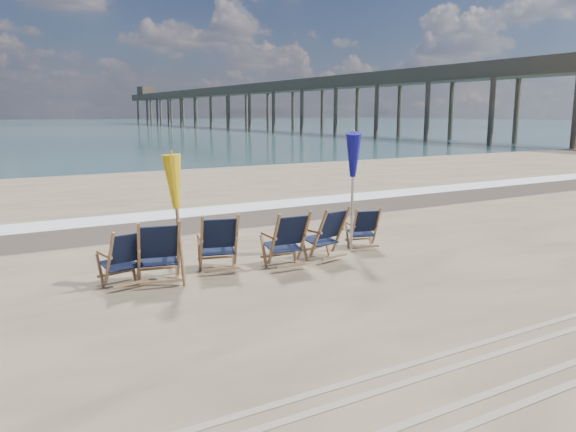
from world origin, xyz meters
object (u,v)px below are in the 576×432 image
object	(u,v)px
beach_chair_1	(179,251)
umbrella_blue	(353,159)
beach_chair_4	(341,232)
beach_chair_2	(236,242)
umbrella_yellow	(177,189)
fishing_pier	(265,101)
beach_chair_0	(142,255)
beach_chair_5	(377,228)
beach_chair_3	(304,238)

from	to	relation	value
beach_chair_1	umbrella_blue	world-z (taller)	umbrella_blue
beach_chair_4	beach_chair_2	bearing A→B (deg)	-14.11
beach_chair_2	umbrella_blue	bearing A→B (deg)	-163.01
umbrella_yellow	fishing_pier	size ratio (longest dim) A/B	0.02
beach_chair_4	fishing_pier	world-z (taller)	fishing_pier
beach_chair_0	umbrella_yellow	bearing A→B (deg)	132.35
beach_chair_1	beach_chair_5	distance (m)	4.34
beach_chair_4	umbrella_yellow	xyz separation A→B (m)	(-3.27, -0.11, 1.07)
umbrella_blue	beach_chair_5	bearing A→B (deg)	0.49
umbrella_yellow	umbrella_blue	size ratio (longest dim) A/B	0.88
beach_chair_2	umbrella_yellow	xyz separation A→B (m)	(-1.14, -0.27, 1.05)
beach_chair_1	fishing_pier	xyz separation A→B (m)	(40.20, 72.03, 4.09)
beach_chair_3	fishing_pier	world-z (taller)	fishing_pier
beach_chair_2	umbrella_yellow	distance (m)	1.57
beach_chair_2	beach_chair_5	bearing A→B (deg)	-163.25
beach_chair_0	umbrella_blue	world-z (taller)	umbrella_blue
beach_chair_2	umbrella_blue	distance (m)	2.90
beach_chair_3	beach_chair_5	bearing A→B (deg)	-164.72
umbrella_blue	fishing_pier	size ratio (longest dim) A/B	0.02
beach_chair_1	umbrella_yellow	bearing A→B (deg)	91.41
beach_chair_5	umbrella_yellow	xyz separation A→B (m)	(-4.35, -0.35, 1.14)
beach_chair_5	beach_chair_4	bearing A→B (deg)	29.44
beach_chair_0	beach_chair_4	distance (m)	3.78
beach_chair_2	beach_chair_4	distance (m)	2.14
beach_chair_2	umbrella_yellow	bearing A→B (deg)	28.64
beach_chair_4	beach_chair_5	bearing A→B (deg)	-176.89
beach_chair_4	fishing_pier	distance (m)	81.04
beach_chair_1	beach_chair_4	xyz separation A→B (m)	(3.26, 0.02, -0.03)
beach_chair_1	umbrella_yellow	size ratio (longest dim) A/B	0.53
umbrella_blue	fishing_pier	distance (m)	80.57
beach_chair_4	umbrella_yellow	world-z (taller)	umbrella_yellow
beach_chair_2	beach_chair_3	bearing A→B (deg)	178.58
umbrella_blue	fishing_pier	bearing A→B (deg)	63.04
beach_chair_0	beach_chair_4	xyz separation A→B (m)	(3.77, -0.27, 0.03)
beach_chair_1	beach_chair_2	size ratio (longest dim) A/B	1.03
beach_chair_3	umbrella_blue	size ratio (longest dim) A/B	0.45
beach_chair_2	beach_chair_5	xyz separation A→B (m)	(3.21, 0.08, -0.09)
beach_chair_1	beach_chair_4	distance (m)	3.26
umbrella_blue	beach_chair_0	bearing A→B (deg)	179.57
beach_chair_4	beach_chair_5	size ratio (longest dim) A/B	1.17
beach_chair_4	umbrella_blue	size ratio (longest dim) A/B	0.44
umbrella_blue	fishing_pier	world-z (taller)	fishing_pier
umbrella_yellow	beach_chair_5	bearing A→B (deg)	4.62
beach_chair_4	beach_chair_5	distance (m)	1.11
beach_chair_5	umbrella_yellow	bearing A→B (deg)	21.22
beach_chair_0	beach_chair_3	xyz separation A→B (m)	(2.82, -0.46, 0.05)
beach_chair_2	umbrella_blue	size ratio (longest dim) A/B	0.45
fishing_pier	beach_chair_4	bearing A→B (deg)	-117.16
umbrella_yellow	beach_chair_2	bearing A→B (deg)	13.35
beach_chair_0	beach_chair_3	world-z (taller)	beach_chair_3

